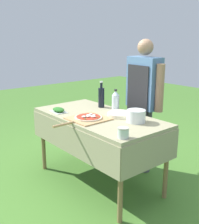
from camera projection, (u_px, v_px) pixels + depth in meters
name	position (u px, v px, depth m)	size (l,w,h in m)	color
ground_plane	(99.00, 181.00, 3.03)	(12.00, 12.00, 0.00)	#477A2D
prep_table	(98.00, 124.00, 2.86)	(1.43, 0.73, 0.74)	gray
person_cook	(143.00, 96.00, 3.11)	(0.56, 0.22, 1.49)	#4C4C51
pizza_on_peel	(87.00, 118.00, 2.70)	(0.36, 0.58, 0.05)	tan
oil_bottle	(101.00, 97.00, 3.15)	(0.07, 0.07, 0.30)	black
water_bottle	(116.00, 101.00, 2.98)	(0.08, 0.08, 0.24)	silver
herb_container	(59.00, 110.00, 2.97)	(0.21, 0.15, 0.05)	silver
mixing_tub	(136.00, 116.00, 2.61)	(0.18, 0.18, 0.12)	silver
plate_stack	(121.00, 114.00, 2.82)	(0.27, 0.27, 0.03)	beige
sauce_jar	(123.00, 133.00, 2.20)	(0.09, 0.09, 0.09)	silver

